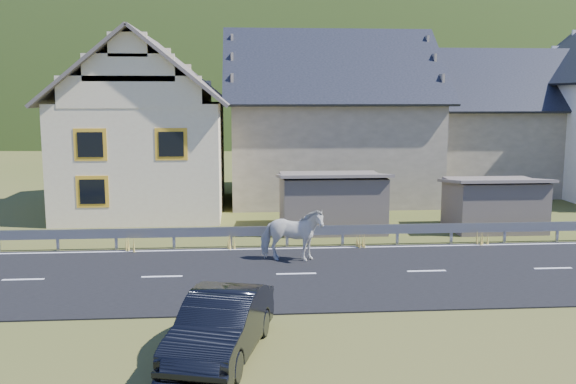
{
  "coord_description": "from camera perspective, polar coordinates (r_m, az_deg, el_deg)",
  "views": [
    {
      "loc": [
        -5.68,
        -18.61,
        5.37
      ],
      "look_at": [
        -3.98,
        3.57,
        1.99
      ],
      "focal_mm": 40.0,
      "sensor_mm": 36.0,
      "label": 1
    }
  ],
  "objects": [
    {
      "name": "guardrail",
      "position": [
        23.5,
        9.71,
        -3.29
      ],
      "size": [
        28.1,
        0.09,
        0.75
      ],
      "color": "#93969B",
      "rests_on": "ground"
    },
    {
      "name": "house_cream",
      "position": [
        30.93,
        -12.51,
        6.56
      ],
      "size": [
        7.8,
        9.8,
        8.3
      ],
      "color": "beige",
      "rests_on": "ground"
    },
    {
      "name": "car",
      "position": [
        13.57,
        -5.98,
        -11.68
      ],
      "size": [
        2.39,
        4.28,
        1.34
      ],
      "primitive_type": "imported",
      "rotation": [
        0.0,
        0.0,
        -0.26
      ],
      "color": "black",
      "rests_on": "ground"
    },
    {
      "name": "ground",
      "position": [
        20.18,
        12.21,
        -6.99
      ],
      "size": [
        160.0,
        160.0,
        0.0
      ],
      "primitive_type": "plane",
      "color": "#374715",
      "rests_on": "ground"
    },
    {
      "name": "road",
      "position": [
        20.18,
        12.22,
        -6.94
      ],
      "size": [
        60.0,
        7.0,
        0.04
      ],
      "primitive_type": "cube",
      "color": "black",
      "rests_on": "ground"
    },
    {
      "name": "house_stone_b",
      "position": [
        38.53,
        18.13,
        6.53
      ],
      "size": [
        9.8,
        8.8,
        8.1
      ],
      "color": "gray",
      "rests_on": "ground"
    },
    {
      "name": "house_stone_a",
      "position": [
        33.94,
        3.57,
        7.38
      ],
      "size": [
        10.8,
        9.8,
        8.9
      ],
      "color": "gray",
      "rests_on": "ground"
    },
    {
      "name": "shed_left",
      "position": [
        25.73,
        3.89,
        -0.93
      ],
      "size": [
        4.3,
        3.3,
        2.4
      ],
      "primitive_type": "cube",
      "color": "#6D5F53",
      "rests_on": "ground"
    },
    {
      "name": "horse",
      "position": [
        20.7,
        0.34,
        -3.82
      ],
      "size": [
        1.18,
        2.15,
        1.73
      ],
      "primitive_type": "imported",
      "rotation": [
        0.0,
        0.0,
        1.45
      ],
      "color": "silver",
      "rests_on": "road"
    },
    {
      "name": "lane_markings",
      "position": [
        20.17,
        12.22,
        -6.87
      ],
      "size": [
        60.0,
        6.6,
        0.01
      ],
      "primitive_type": "cube",
      "color": "silver",
      "rests_on": "road"
    },
    {
      "name": "shed_right",
      "position": [
        26.98,
        17.84,
        -1.1
      ],
      "size": [
        3.8,
        2.9,
        2.2
      ],
      "primitive_type": "cube",
      "color": "#6D5F53",
      "rests_on": "ground"
    },
    {
      "name": "mountain",
      "position": [
        200.51,
        -1.3,
        1.37
      ],
      "size": [
        440.0,
        280.0,
        260.0
      ],
      "primitive_type": "ellipsoid",
      "color": "#213811",
      "rests_on": "ground"
    }
  ]
}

